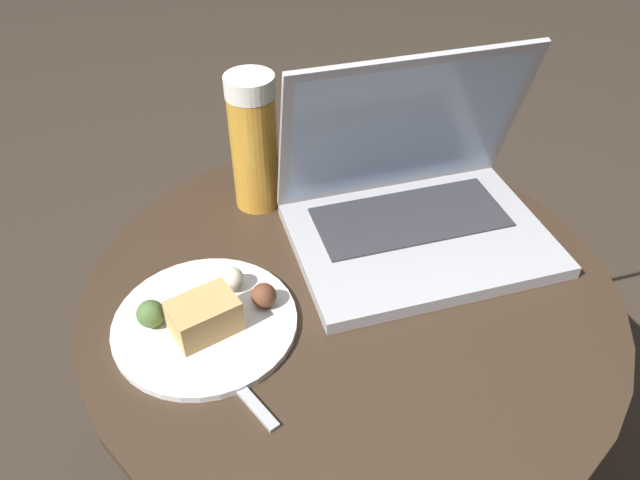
% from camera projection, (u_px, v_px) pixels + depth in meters
% --- Properties ---
extents(table, '(0.67, 0.67, 0.53)m').
position_uv_depth(table, '(347.00, 365.00, 0.88)').
color(table, '#515156').
rests_on(table, ground_plane).
extents(laptop, '(0.34, 0.24, 0.25)m').
position_uv_depth(laptop, '(414.00, 201.00, 0.83)').
color(laptop, '#B2B2B7').
rests_on(laptop, table).
extents(beer_glass, '(0.07, 0.07, 0.20)m').
position_uv_depth(beer_glass, '(254.00, 143.00, 0.85)').
color(beer_glass, gold).
rests_on(beer_glass, table).
extents(snack_plate, '(0.22, 0.22, 0.05)m').
position_uv_depth(snack_plate, '(206.00, 318.00, 0.72)').
color(snack_plate, white).
rests_on(snack_plate, table).
extents(fork, '(0.09, 0.17, 0.00)m').
position_uv_depth(fork, '(219.00, 364.00, 0.69)').
color(fork, '#B2B2B7').
rests_on(fork, table).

